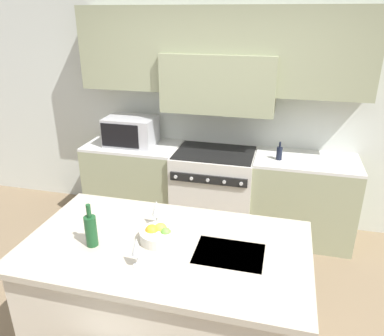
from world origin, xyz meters
name	(u,v)px	position (x,y,z in m)	size (l,w,h in m)	color
back_cabinetry	(221,88)	(0.00, 2.01, 1.58)	(10.00, 0.46, 2.70)	silver
back_counter	(214,190)	(0.00, 1.75, 0.46)	(3.00, 0.62, 0.93)	gray
range_stove	(214,191)	(0.00, 1.73, 0.46)	(0.88, 0.70, 0.93)	beige
microwave	(131,131)	(-0.98, 1.75, 1.09)	(0.56, 0.40, 0.32)	#B7B7BC
kitchen_island	(167,297)	(0.01, -0.03, 0.46)	(1.90, 1.07, 0.91)	beige
wine_bottle	(91,230)	(-0.46, -0.16, 1.02)	(0.08, 0.08, 0.30)	#194723
wine_glass_near	(137,247)	(-0.08, -0.29, 1.04)	(0.07, 0.07, 0.20)	white
wine_glass_far	(156,209)	(-0.12, 0.18, 1.04)	(0.07, 0.07, 0.20)	white
fruit_bowl	(159,234)	(-0.05, 0.00, 0.95)	(0.26, 0.26, 0.11)	silver
oil_bottle_on_counter	(279,153)	(0.68, 1.68, 1.00)	(0.06, 0.06, 0.19)	black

